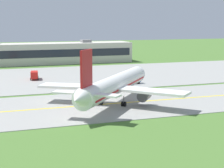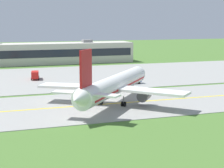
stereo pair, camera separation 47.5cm
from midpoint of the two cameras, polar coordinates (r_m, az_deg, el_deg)
ground_plane at (r=81.69m, az=0.73°, el=-2.96°), size 500.00×500.00×0.00m
taxiway_strip at (r=81.68m, az=0.73°, el=-2.93°), size 240.00×28.00×0.10m
apron_pad at (r=124.01m, az=-1.54°, el=1.34°), size 140.00×52.00×0.10m
taxiway_centreline at (r=81.67m, az=0.73°, el=-2.89°), size 220.00×0.60×0.01m
airplane_lead at (r=80.24m, az=0.18°, el=-0.18°), size 29.42×33.11×12.70m
service_truck_baggage at (r=116.88m, az=-11.70°, el=1.38°), size 3.05×6.24×2.60m
service_truck_catering at (r=106.65m, az=2.57°, el=0.81°), size 6.02×2.41×2.60m
terminal_building at (r=160.33m, az=-8.32°, el=4.61°), size 62.40×12.80×9.71m
traffic_cone_mid_edge at (r=91.53m, az=-3.10°, el=-1.43°), size 0.44×0.44×0.60m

